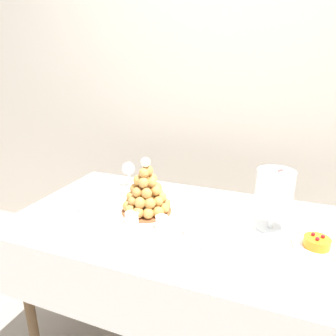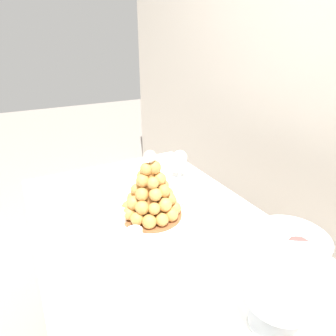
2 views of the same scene
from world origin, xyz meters
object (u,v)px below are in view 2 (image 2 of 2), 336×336
object	(u,v)px
serving_tray	(143,217)
wine_glass	(180,159)
dessert_cup_centre	(119,217)
dessert_cup_mid_right	(135,237)
macaron_goblet	(284,270)
dessert_cup_right	(151,261)
dessert_cup_mid_left	(108,201)
dessert_cup_left	(104,186)
croquembouche	(151,193)

from	to	relation	value
serving_tray	wine_glass	distance (m)	0.36
dessert_cup_centre	wine_glass	xyz separation A→B (m)	(-0.21, 0.37, 0.07)
dessert_cup_mid_right	macaron_goblet	size ratio (longest dim) A/B	0.20
dessert_cup_centre	macaron_goblet	size ratio (longest dim) A/B	0.21
dessert_cup_centre	dessert_cup_right	world-z (taller)	dessert_cup_right
dessert_cup_centre	macaron_goblet	world-z (taller)	macaron_goblet
dessert_cup_mid_left	dessert_cup_mid_right	size ratio (longest dim) A/B	1.05
dessert_cup_left	dessert_cup_centre	distance (m)	0.24
dessert_cup_mid_left	macaron_goblet	bearing A→B (deg)	15.15
croquembouche	dessert_cup_left	size ratio (longest dim) A/B	4.19
croquembouche	macaron_goblet	xyz separation A→B (m)	(0.52, 0.06, 0.06)
dessert_cup_left	dessert_cup_right	world-z (taller)	dessert_cup_left
dessert_cup_left	dessert_cup_centre	bearing A→B (deg)	-4.80
serving_tray	dessert_cup_left	world-z (taller)	dessert_cup_left
croquembouche	macaron_goblet	world-z (taller)	macaron_goblet
dessert_cup_centre	wine_glass	bearing A→B (deg)	119.71
croquembouche	dessert_cup_left	distance (m)	0.28
dessert_cup_left	wine_glass	xyz separation A→B (m)	(0.03, 0.35, 0.07)
croquembouche	macaron_goblet	bearing A→B (deg)	6.34
serving_tray	dessert_cup_centre	bearing A→B (deg)	-93.86
dessert_cup_left	macaron_goblet	bearing A→B (deg)	11.37
dessert_cup_centre	dessert_cup_right	xyz separation A→B (m)	(0.25, 0.00, 0.00)
macaron_goblet	dessert_cup_right	bearing A→B (deg)	-148.74
dessert_cup_mid_left	wine_glass	xyz separation A→B (m)	(-0.09, 0.37, 0.07)
macaron_goblet	dessert_cup_mid_right	bearing A→B (deg)	-157.09
serving_tray	dessert_cup_right	distance (m)	0.26
dessert_cup_centre	dessert_cup_mid_right	xyz separation A→B (m)	(0.13, 0.01, 0.00)
macaron_goblet	wine_glass	distance (m)	0.77
dessert_cup_mid_right	macaron_goblet	distance (m)	0.46
macaron_goblet	serving_tray	bearing A→B (deg)	-170.58
dessert_cup_right	macaron_goblet	xyz separation A→B (m)	(0.29, 0.17, 0.13)
dessert_cup_right	dessert_cup_mid_left	bearing A→B (deg)	-179.34
dessert_cup_left	dessert_cup_right	bearing A→B (deg)	-1.98
croquembouche	wine_glass	size ratio (longest dim) A/B	1.80
dessert_cup_right	wine_glass	xyz separation A→B (m)	(-0.46, 0.36, 0.07)
dessert_cup_mid_left	serving_tray	bearing A→B (deg)	35.58
dessert_cup_mid_left	dessert_cup_mid_right	world-z (taller)	dessert_cup_mid_right
serving_tray	macaron_goblet	distance (m)	0.56
dessert_cup_left	dessert_cup_mid_left	world-z (taller)	dessert_cup_left
croquembouche	dessert_cup_centre	size ratio (longest dim) A/B	4.44
dessert_cup_right	macaron_goblet	size ratio (longest dim) A/B	0.19
dessert_cup_mid_left	dessert_cup_centre	bearing A→B (deg)	0.48
dessert_cup_left	dessert_cup_mid_left	size ratio (longest dim) A/B	1.08
macaron_goblet	wine_glass	size ratio (longest dim) A/B	1.89
dessert_cup_centre	dessert_cup_mid_left	bearing A→B (deg)	-179.52
serving_tray	dessert_cup_mid_right	size ratio (longest dim) A/B	12.60
dessert_cup_centre	croquembouche	bearing A→B (deg)	84.05
macaron_goblet	dessert_cup_left	bearing A→B (deg)	-168.63
dessert_cup_left	dessert_cup_mid_right	size ratio (longest dim) A/B	1.14
dessert_cup_centre	dessert_cup_mid_right	distance (m)	0.13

